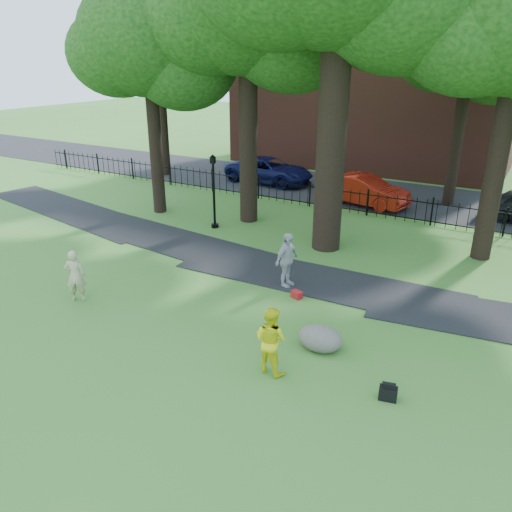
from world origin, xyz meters
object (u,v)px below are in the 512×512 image
Objects in this scene: woman at (75,276)px; red_sedan at (364,190)px; man at (271,340)px; lamppost at (214,192)px; boulder at (320,336)px.

woman reaches higher than red_sedan.
lamppost reaches higher than man.
woman is 7.05m from man.
boulder is 14.08m from red_sedan.
woman is 7.81m from boulder.
lamppost is at bearing -121.95° from woman.
boulder is 0.26× the size of red_sedan.
red_sedan is at bearing 104.54° from boulder.
woman is at bearing -170.54° from boulder.
woman is 0.36× the size of red_sedan.
boulder is (7.69, 1.28, -0.49)m from woman.
woman is 15.47m from red_sedan.
woman is 0.97× the size of man.
man is (7.05, -0.27, 0.02)m from woman.
boulder is 10.57m from lamppost.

